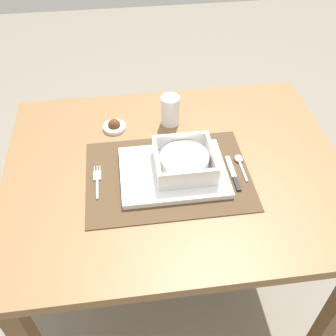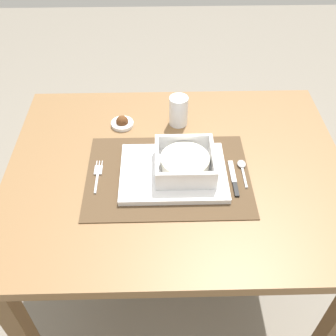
{
  "view_description": "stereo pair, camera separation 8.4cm",
  "coord_description": "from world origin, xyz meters",
  "views": [
    {
      "loc": [
        -0.13,
        -0.81,
        1.55
      ],
      "look_at": [
        -0.03,
        -0.03,
        0.78
      ],
      "focal_mm": 42.12,
      "sensor_mm": 36.0,
      "label": 1
    },
    {
      "loc": [
        -0.04,
        -0.81,
        1.55
      ],
      "look_at": [
        -0.03,
        -0.03,
        0.78
      ],
      "focal_mm": 42.12,
      "sensor_mm": 36.0,
      "label": 2
    }
  ],
  "objects": [
    {
      "name": "ground_plane",
      "position": [
        0.0,
        0.0,
        0.0
      ],
      "size": [
        6.0,
        6.0,
        0.0
      ],
      "primitive_type": "plane",
      "color": "gray"
    },
    {
      "name": "dining_table",
      "position": [
        0.0,
        0.0,
        0.65
      ],
      "size": [
        0.98,
        0.78,
        0.75
      ],
      "color": "brown",
      "rests_on": "ground"
    },
    {
      "name": "placemat",
      "position": [
        -0.03,
        -0.03,
        0.75
      ],
      "size": [
        0.46,
        0.33,
        0.0
      ],
      "primitive_type": "cube",
      "color": "#4C3823",
      "rests_on": "dining_table"
    },
    {
      "name": "serving_plate",
      "position": [
        -0.01,
        -0.03,
        0.76
      ],
      "size": [
        0.3,
        0.23,
        0.02
      ],
      "primitive_type": "cube",
      "color": "white",
      "rests_on": "placemat"
    },
    {
      "name": "porridge_bowl",
      "position": [
        0.02,
        -0.03,
        0.8
      ],
      "size": [
        0.16,
        0.16,
        0.06
      ],
      "color": "white",
      "rests_on": "serving_plate"
    },
    {
      "name": "fork",
      "position": [
        -0.22,
        -0.03,
        0.76
      ],
      "size": [
        0.02,
        0.13,
        0.0
      ],
      "rotation": [
        0.0,
        0.0,
        -0.04
      ],
      "color": "silver",
      "rests_on": "placemat"
    },
    {
      "name": "spoon",
      "position": [
        0.19,
        -0.01,
        0.76
      ],
      "size": [
        0.02,
        0.11,
        0.01
      ],
      "rotation": [
        0.0,
        0.0,
        0.07
      ],
      "color": "silver",
      "rests_on": "placemat"
    },
    {
      "name": "butter_knife",
      "position": [
        0.16,
        -0.06,
        0.76
      ],
      "size": [
        0.01,
        0.14,
        0.01
      ],
      "rotation": [
        0.0,
        0.0,
        0.02
      ],
      "color": "black",
      "rests_on": "placemat"
    },
    {
      "name": "drinking_glass",
      "position": [
        0.01,
        0.21,
        0.8
      ],
      "size": [
        0.06,
        0.06,
        0.1
      ],
      "color": "white",
      "rests_on": "dining_table"
    },
    {
      "name": "condiment_saucer",
      "position": [
        -0.17,
        0.2,
        0.76
      ],
      "size": [
        0.07,
        0.07,
        0.04
      ],
      "color": "white",
      "rests_on": "dining_table"
    }
  ]
}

